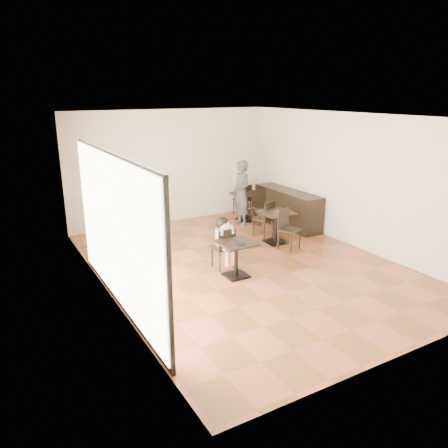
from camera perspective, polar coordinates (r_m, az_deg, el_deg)
floor at (r=9.65m, az=2.90°, el=-5.41°), size 6.00×8.00×0.01m
ceiling at (r=8.94m, az=3.22°, el=13.92°), size 6.00×8.00×0.01m
wall_back at (r=12.65m, az=-6.88°, el=7.43°), size 6.00×0.01×3.20m
wall_front at (r=6.33m, az=23.07°, el=-3.57°), size 6.00×0.01×3.20m
wall_left at (r=7.99m, az=-15.36°, el=1.32°), size 0.01×8.00×3.20m
wall_right at (r=11.05m, az=16.32°, el=5.49°), size 0.01×8.00×3.20m
storefront_window at (r=7.59m, az=-14.05°, el=-0.98°), size 0.04×4.50×2.60m
child_table at (r=8.95m, az=1.60°, el=-4.65°), size 0.71×0.71×0.75m
child_chair at (r=9.37m, az=-0.15°, el=-3.14°), size 0.40×0.40×0.90m
child at (r=9.33m, az=-0.15°, el=-2.47°), size 0.40×0.57×1.13m
plate at (r=8.74m, az=1.96°, el=-2.53°), size 0.25×0.25×0.02m
pizza_slice at (r=9.04m, az=0.44°, el=-0.34°), size 0.26×0.20×0.06m
adult_patron at (r=12.33m, az=2.28°, el=4.09°), size 0.47×0.69×1.85m
cafe_table_mid at (r=11.01m, az=6.77°, el=-0.43°), size 0.96×0.96×0.80m
cafe_table_left at (r=10.71m, az=-11.70°, el=-1.54°), size 0.74×0.74×0.67m
cafe_table_back at (r=12.90m, az=2.96°, el=2.28°), size 0.79×0.79×0.81m
chair_mid_a at (r=11.41m, az=5.15°, el=0.68°), size 0.55×0.55×0.97m
chair_mid_b at (r=10.57m, az=8.55°, el=-0.78°), size 0.55×0.55×0.97m
chair_left_a at (r=11.19m, az=-12.62°, el=-0.43°), size 0.42×0.42×0.81m
chair_left_b at (r=10.19m, az=-10.74°, el=-2.04°), size 0.42×0.42×0.81m
chair_back_a at (r=13.38m, az=2.38°, el=3.19°), size 0.45×0.45×0.97m
chair_back_b at (r=12.53m, az=4.95°, el=2.17°), size 0.45×0.45×0.97m
service_counter at (r=12.51m, az=8.24°, el=2.11°), size 0.60×2.40×1.00m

